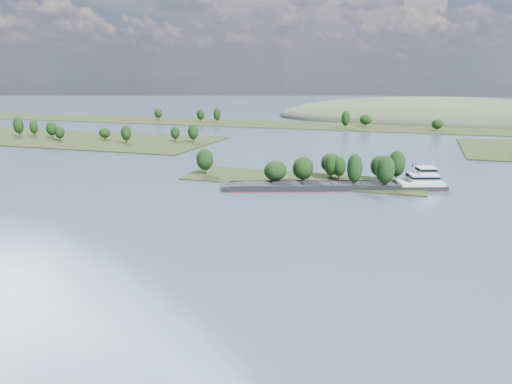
% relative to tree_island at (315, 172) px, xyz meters
% --- Properties ---
extents(ground, '(1800.00, 1800.00, 0.00)m').
position_rel_tree_island_xyz_m(ground, '(-6.05, -58.65, -4.18)').
color(ground, '#384E62').
rests_on(ground, ground).
extents(tree_island, '(100.00, 32.98, 14.75)m').
position_rel_tree_island_xyz_m(tree_island, '(0.00, 0.00, 0.00)').
color(tree_island, '#243015').
rests_on(tree_island, ground).
extents(left_bank, '(300.00, 80.00, 15.60)m').
position_rel_tree_island_xyz_m(left_bank, '(-235.76, 81.42, -3.25)').
color(left_bank, '#243015').
rests_on(left_bank, ground).
extents(back_shoreline, '(900.00, 60.00, 15.87)m').
position_rel_tree_island_xyz_m(back_shoreline, '(1.79, 221.15, -3.50)').
color(back_shoreline, '#243015').
rests_on(back_shoreline, ground).
extents(hill_west, '(320.00, 160.00, 44.00)m').
position_rel_tree_island_xyz_m(hill_west, '(53.95, 321.35, -4.18)').
color(hill_west, '#404E35').
rests_on(hill_west, ground).
extents(cargo_barge, '(85.26, 38.41, 11.74)m').
position_rel_tree_island_xyz_m(cargo_barge, '(15.21, -8.28, -2.70)').
color(cargo_barge, black).
rests_on(cargo_barge, ground).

